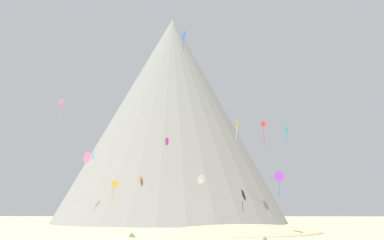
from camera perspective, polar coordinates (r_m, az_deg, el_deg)
name	(u,v)px	position (r m, az deg, el deg)	size (l,w,h in m)	color
dune_foreground_right	(242,234)	(62.46, 7.01, -15.40)	(27.13, 18.48, 2.65)	#C6B284
bush_far_left	(269,233)	(56.85, 10.61, -15.18)	(1.35, 1.35, 0.81)	#386633
bush_mid_center	(132,237)	(47.07, -8.39, -15.77)	(1.57, 1.57, 0.98)	#477238
bush_low_patch	(222,232)	(55.60, 4.17, -15.28)	(1.60, 1.60, 1.08)	#568442
rock_massif	(166,120)	(115.86, -3.62, -0.02)	(81.20, 81.20, 59.41)	gray
kite_red_mid	(263,125)	(79.71, 9.81, -0.64)	(0.96, 1.11, 4.94)	red
kite_indigo_low	(92,192)	(96.29, -13.71, -9.74)	(0.89, 0.89, 3.76)	#5138B2
kite_magenta_mid	(166,141)	(76.05, -3.61, -2.98)	(0.99, 1.56, 1.51)	#D1339E
kite_yellow_mid	(236,123)	(94.44, 6.17, -0.39)	(1.02, 2.02, 5.13)	yellow
kite_cyan_low	(92,155)	(73.47, -13.65, -4.73)	(0.90, 1.80, 1.87)	#33BCDB
kite_blue_high	(184,37)	(70.31, -1.18, 11.45)	(0.73, 1.16, 3.44)	blue
kite_violet_low	(279,177)	(56.38, 11.98, -7.71)	(1.39, 0.80, 3.38)	purple
kite_gold_low	(114,186)	(59.85, -10.75, -9.00)	(0.85, 0.48, 2.60)	gold
kite_orange_low	(141,181)	(88.72, -7.12, -8.45)	(0.42, 0.99, 3.68)	orange
kite_pink_mid	(61,105)	(90.88, -17.72, 2.04)	(0.93, 0.38, 4.59)	pink
kite_white_low	(202,179)	(81.21, 1.36, -8.23)	(1.98, 1.86, 1.96)	white
kite_rainbow_low	(88,158)	(66.82, -14.29, -5.09)	(1.64, 1.28, 1.75)	#E5668C
kite_teal_mid	(286,132)	(91.40, 12.98, -1.58)	(0.57, 0.29, 3.68)	teal
kite_black_low	(243,195)	(78.03, 7.08, -10.33)	(1.52, 2.35, 4.11)	black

